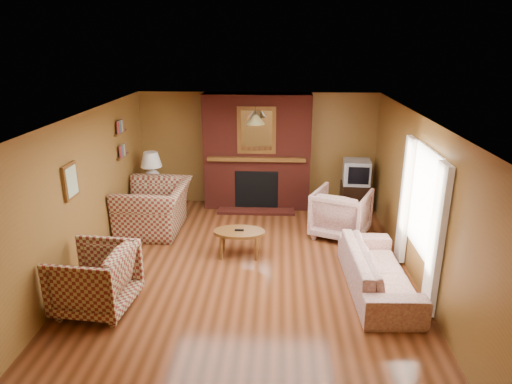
# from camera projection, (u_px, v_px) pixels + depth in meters

# --- Properties ---
(floor) EXTENTS (6.50, 6.50, 0.00)m
(floor) POSITION_uv_depth(u_px,v_px,m) (248.00, 273.00, 7.06)
(floor) COLOR #4A240F
(floor) RESTS_ON ground
(ceiling) EXTENTS (6.50, 6.50, 0.00)m
(ceiling) POSITION_uv_depth(u_px,v_px,m) (247.00, 119.00, 6.29)
(ceiling) COLOR white
(ceiling) RESTS_ON wall_back
(wall_back) EXTENTS (6.50, 0.00, 6.50)m
(wall_back) POSITION_uv_depth(u_px,v_px,m) (258.00, 149.00, 9.74)
(wall_back) COLOR olive
(wall_back) RESTS_ON floor
(wall_front) EXTENTS (6.50, 0.00, 6.50)m
(wall_front) POSITION_uv_depth(u_px,v_px,m) (219.00, 339.00, 3.60)
(wall_front) COLOR olive
(wall_front) RESTS_ON floor
(wall_left) EXTENTS (0.00, 6.50, 6.50)m
(wall_left) POSITION_uv_depth(u_px,v_px,m) (80.00, 198.00, 6.79)
(wall_left) COLOR olive
(wall_left) RESTS_ON floor
(wall_right) EXTENTS (0.00, 6.50, 6.50)m
(wall_right) POSITION_uv_depth(u_px,v_px,m) (420.00, 203.00, 6.55)
(wall_right) COLOR olive
(wall_right) RESTS_ON floor
(fireplace) EXTENTS (2.20, 0.82, 2.40)m
(fireplace) POSITION_uv_depth(u_px,v_px,m) (257.00, 153.00, 9.50)
(fireplace) COLOR #581B13
(fireplace) RESTS_ON floor
(window_right) EXTENTS (0.10, 1.85, 2.00)m
(window_right) POSITION_uv_depth(u_px,v_px,m) (421.00, 213.00, 6.39)
(window_right) COLOR beige
(window_right) RESTS_ON wall_right
(bookshelf) EXTENTS (0.09, 0.55, 0.71)m
(bookshelf) POSITION_uv_depth(u_px,v_px,m) (123.00, 140.00, 8.44)
(bookshelf) COLOR brown
(bookshelf) RESTS_ON wall_left
(botanical_print) EXTENTS (0.05, 0.40, 0.50)m
(botanical_print) POSITION_uv_depth(u_px,v_px,m) (70.00, 181.00, 6.39)
(botanical_print) COLOR brown
(botanical_print) RESTS_ON wall_left
(pendant_light) EXTENTS (0.36, 0.36, 0.48)m
(pendant_light) POSITION_uv_depth(u_px,v_px,m) (255.00, 119.00, 8.59)
(pendant_light) COLOR black
(pendant_light) RESTS_ON ceiling
(plaid_loveseat) EXTENTS (1.24, 1.41, 0.91)m
(plaid_loveseat) POSITION_uv_depth(u_px,v_px,m) (155.00, 207.00, 8.51)
(plaid_loveseat) COLOR maroon
(plaid_loveseat) RESTS_ON floor
(plaid_armchair) EXTENTS (1.06, 1.03, 0.88)m
(plaid_armchair) POSITION_uv_depth(u_px,v_px,m) (95.00, 279.00, 6.01)
(plaid_armchair) COLOR maroon
(plaid_armchair) RESTS_ON floor
(floral_sofa) EXTENTS (0.89, 2.12, 0.61)m
(floral_sofa) POSITION_uv_depth(u_px,v_px,m) (378.00, 270.00, 6.52)
(floral_sofa) COLOR beige
(floral_sofa) RESTS_ON floor
(floral_armchair) EXTENTS (1.25, 1.26, 0.88)m
(floral_armchair) POSITION_uv_depth(u_px,v_px,m) (341.00, 213.00, 8.28)
(floral_armchair) COLOR beige
(floral_armchair) RESTS_ON floor
(coffee_table) EXTENTS (0.85, 0.53, 0.47)m
(coffee_table) POSITION_uv_depth(u_px,v_px,m) (239.00, 234.00, 7.52)
(coffee_table) COLOR brown
(coffee_table) RESTS_ON floor
(side_table) EXTENTS (0.46, 0.46, 0.60)m
(side_table) POSITION_uv_depth(u_px,v_px,m) (154.00, 200.00, 9.38)
(side_table) COLOR brown
(side_table) RESTS_ON floor
(table_lamp) EXTENTS (0.42, 0.42, 0.70)m
(table_lamp) POSITION_uv_depth(u_px,v_px,m) (151.00, 167.00, 9.16)
(table_lamp) COLOR silver
(table_lamp) RESTS_ON side_table
(tv_stand) EXTENTS (0.57, 0.52, 0.60)m
(tv_stand) POSITION_uv_depth(u_px,v_px,m) (355.00, 197.00, 9.51)
(tv_stand) COLOR black
(tv_stand) RESTS_ON floor
(crt_tv) EXTENTS (0.57, 0.57, 0.49)m
(crt_tv) POSITION_uv_depth(u_px,v_px,m) (357.00, 172.00, 9.33)
(crt_tv) COLOR #9EA1A6
(crt_tv) RESTS_ON tv_stand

